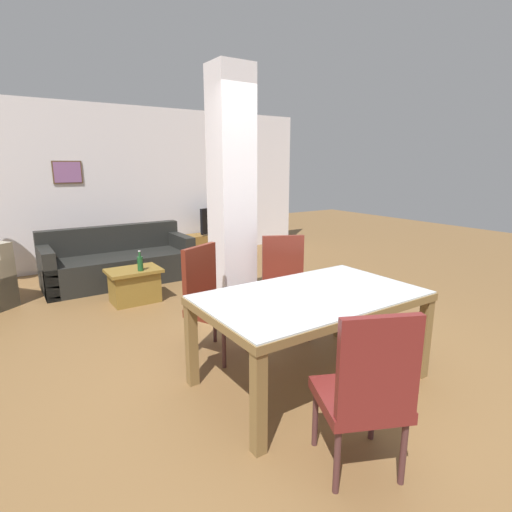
% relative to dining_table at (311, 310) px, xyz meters
% --- Properties ---
extents(ground_plane, '(18.00, 18.00, 0.00)m').
position_rel_dining_table_xyz_m(ground_plane, '(0.00, 0.00, -0.61)').
color(ground_plane, brown).
extents(back_wall, '(7.20, 0.09, 2.70)m').
position_rel_dining_table_xyz_m(back_wall, '(-0.00, 4.89, 0.74)').
color(back_wall, silver).
rests_on(back_wall, ground_plane).
extents(divider_pillar, '(0.40, 0.36, 2.70)m').
position_rel_dining_table_xyz_m(divider_pillar, '(0.12, 1.43, 0.74)').
color(divider_pillar, silver).
rests_on(divider_pillar, ground_plane).
extents(dining_table, '(1.74, 1.05, 0.75)m').
position_rel_dining_table_xyz_m(dining_table, '(0.00, 0.00, 0.00)').
color(dining_table, brown).
rests_on(dining_table, ground_plane).
extents(dining_chair_far_right, '(0.61, 0.61, 1.01)m').
position_rel_dining_table_xyz_m(dining_chair_far_right, '(0.43, 0.89, -0.07)').
color(dining_chair_far_right, maroon).
rests_on(dining_chair_far_right, ground_plane).
extents(dining_chair_far_left, '(0.61, 0.61, 1.01)m').
position_rel_dining_table_xyz_m(dining_chair_far_left, '(-0.43, 0.89, -0.07)').
color(dining_chair_far_left, maroon).
rests_on(dining_chair_far_left, ground_plane).
extents(dining_chair_near_left, '(0.61, 0.61, 1.01)m').
position_rel_dining_table_xyz_m(dining_chair_near_left, '(-0.43, -0.94, -0.07)').
color(dining_chair_near_left, maroon).
rests_on(dining_chair_near_left, ground_plane).
extents(sofa, '(2.09, 0.87, 0.81)m').
position_rel_dining_table_xyz_m(sofa, '(-0.52, 3.71, -0.32)').
color(sofa, black).
rests_on(sofa, ground_plane).
extents(coffee_table, '(0.65, 0.47, 0.43)m').
position_rel_dining_table_xyz_m(coffee_table, '(-0.60, 2.68, -0.38)').
color(coffee_table, olive).
rests_on(coffee_table, ground_plane).
extents(bottle, '(0.07, 0.07, 0.26)m').
position_rel_dining_table_xyz_m(bottle, '(-0.55, 2.56, -0.07)').
color(bottle, '#194C23').
rests_on(bottle, coffee_table).
extents(tv_stand, '(1.28, 0.40, 0.41)m').
position_rel_dining_table_xyz_m(tv_stand, '(1.65, 4.61, -0.40)').
color(tv_stand, brown).
rests_on(tv_stand, ground_plane).
extents(tv_screen, '(0.93, 0.45, 0.51)m').
position_rel_dining_table_xyz_m(tv_screen, '(1.65, 4.61, 0.05)').
color(tv_screen, black).
rests_on(tv_screen, tv_stand).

